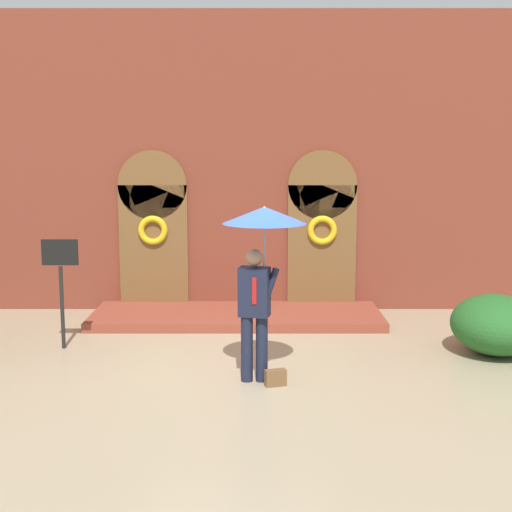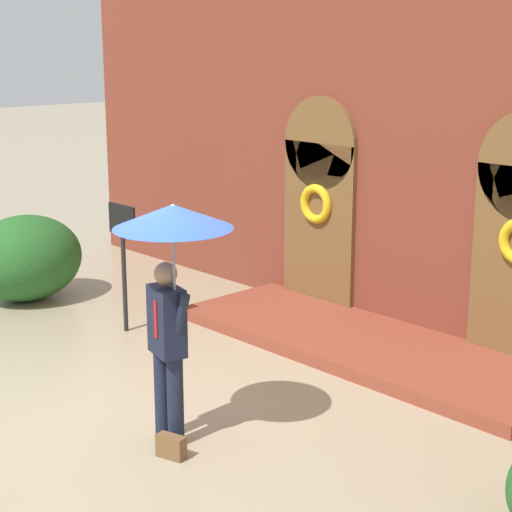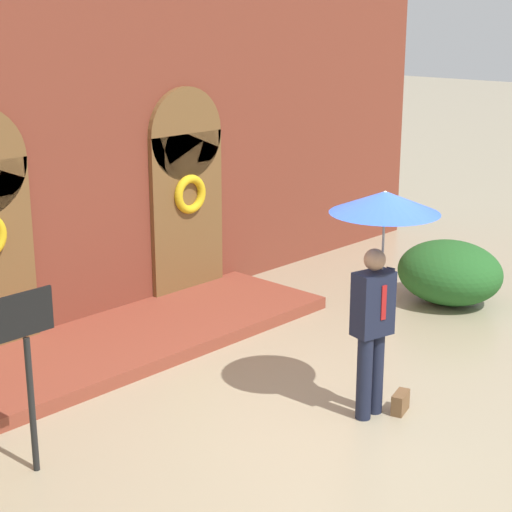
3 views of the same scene
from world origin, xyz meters
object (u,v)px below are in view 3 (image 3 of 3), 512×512
object	(u,v)px
handbag	(400,402)
sign_post	(27,352)
person_with_umbrella	(381,236)
shrub_right	(450,272)

from	to	relation	value
handbag	sign_post	distance (m)	3.86
person_with_umbrella	shrub_right	distance (m)	4.08
sign_post	shrub_right	world-z (taller)	sign_post
person_with_umbrella	handbag	distance (m)	1.82
sign_post	person_with_umbrella	bearing A→B (deg)	-26.78
handbag	sign_post	xyz separation A→B (m)	(-3.27, 1.76, 1.05)
person_with_umbrella	shrub_right	world-z (taller)	person_with_umbrella
person_with_umbrella	sign_post	world-z (taller)	person_with_umbrella
handbag	person_with_umbrella	bearing A→B (deg)	115.73
sign_post	shrub_right	bearing A→B (deg)	-2.36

